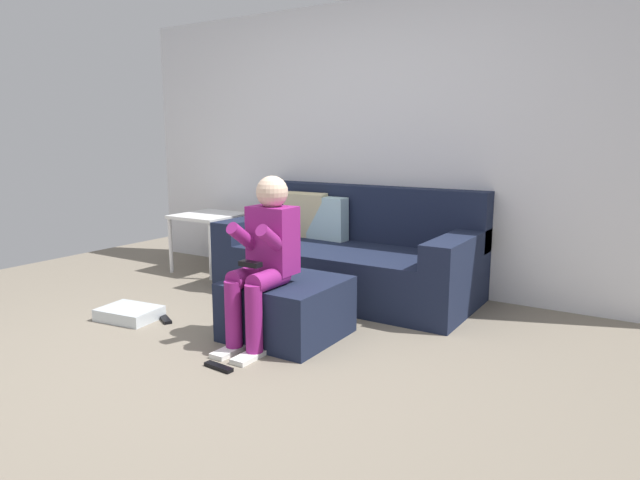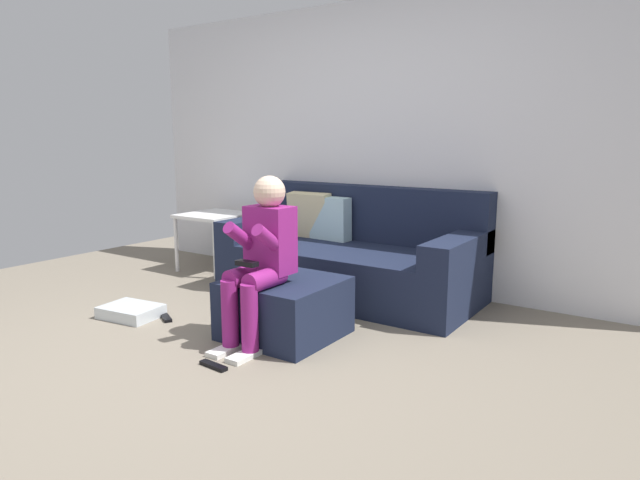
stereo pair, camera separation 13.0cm
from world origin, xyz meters
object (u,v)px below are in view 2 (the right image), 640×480
at_px(person_seated, 261,253).
at_px(remote_by_storage_bin, 166,318).
at_px(couch_sectional, 352,257).
at_px(ottoman, 284,308).
at_px(storage_bin, 131,311).
at_px(remote_near_ottoman, 213,366).
at_px(side_table, 215,221).

relative_size(person_seated, remote_by_storage_bin, 6.23).
xyz_separation_m(couch_sectional, ottoman, (0.16, -1.11, -0.12)).
distance_m(couch_sectional, storage_bin, 1.76).
bearing_deg(remote_by_storage_bin, person_seated, 31.34).
distance_m(ottoman, remote_near_ottoman, 0.66).
relative_size(couch_sectional, remote_by_storage_bin, 12.25).
height_order(ottoman, side_table, side_table).
bearing_deg(remote_near_ottoman, ottoman, 93.12).
bearing_deg(storage_bin, remote_by_storage_bin, 23.08).
xyz_separation_m(side_table, remote_near_ottoman, (1.67, -1.72, -0.47)).
bearing_deg(couch_sectional, storage_bin, -124.88).
bearing_deg(remote_near_ottoman, person_seated, 97.64).
relative_size(person_seated, storage_bin, 2.59).
bearing_deg(ottoman, storage_bin, -164.32).
distance_m(storage_bin, side_table, 1.58).
bearing_deg(side_table, ottoman, -32.84).
relative_size(person_seated, remote_near_ottoman, 5.44).
distance_m(ottoman, storage_bin, 1.21).
bearing_deg(remote_near_ottoman, remote_by_storage_bin, 159.59).
height_order(storage_bin, remote_by_storage_bin, storage_bin).
relative_size(couch_sectional, ottoman, 3.07).
bearing_deg(remote_near_ottoman, storage_bin, 169.50).
relative_size(side_table, remote_by_storage_bin, 3.57).
height_order(couch_sectional, person_seated, person_seated).
bearing_deg(ottoman, side_table, 147.16).
bearing_deg(side_table, remote_near_ottoman, -45.91).
height_order(person_seated, remote_near_ottoman, person_seated).
height_order(person_seated, remote_by_storage_bin, person_seated).
distance_m(couch_sectional, remote_by_storage_bin, 1.55).
height_order(couch_sectional, remote_near_ottoman, couch_sectional).
distance_m(person_seated, remote_by_storage_bin, 1.03).
xyz_separation_m(person_seated, storage_bin, (-1.11, -0.15, -0.54)).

